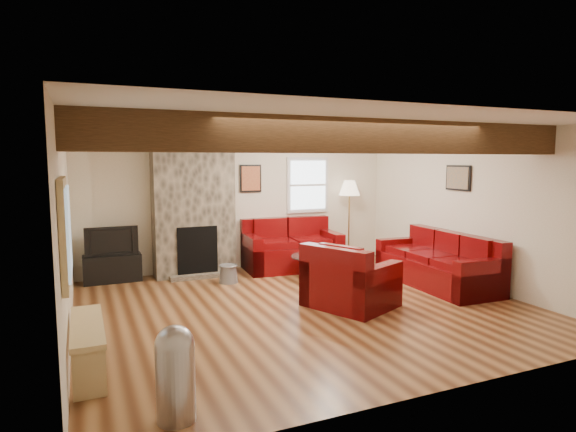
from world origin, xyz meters
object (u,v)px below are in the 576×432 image
(sofa_three, at_px, (436,259))
(armchair_red, at_px, (351,275))
(tv_cabinet, at_px, (113,268))
(loveseat, at_px, (292,244))
(coffee_table, at_px, (316,268))
(television, at_px, (111,240))
(floor_lamp, at_px, (349,192))

(sofa_three, distance_m, armchair_red, 1.93)
(sofa_three, xyz_separation_m, tv_cabinet, (-4.87, 2.33, -0.20))
(loveseat, relative_size, armchair_red, 1.61)
(sofa_three, xyz_separation_m, armchair_red, (-1.88, -0.44, 0.02))
(armchair_red, height_order, coffee_table, armchair_red)
(television, height_order, floor_lamp, floor_lamp)
(armchair_red, xyz_separation_m, floor_lamp, (1.53, 2.65, 0.96))
(armchair_red, relative_size, television, 1.30)
(sofa_three, relative_size, tv_cabinet, 2.39)
(coffee_table, height_order, television, television)
(sofa_three, height_order, loveseat, loveseat)
(armchair_red, height_order, floor_lamp, floor_lamp)
(armchair_red, distance_m, floor_lamp, 3.21)
(floor_lamp, bearing_deg, armchair_red, -120.06)
(loveseat, relative_size, television, 2.08)
(armchair_red, bearing_deg, loveseat, -28.56)
(loveseat, bearing_deg, tv_cabinet, 179.22)
(coffee_table, bearing_deg, loveseat, 92.97)
(tv_cabinet, bearing_deg, coffee_table, -20.66)
(armchair_red, relative_size, coffee_table, 1.30)
(coffee_table, relative_size, television, 1.00)
(tv_cabinet, height_order, floor_lamp, floor_lamp)
(armchair_red, bearing_deg, floor_lamp, -54.38)
(loveseat, distance_m, television, 3.19)
(tv_cabinet, xyz_separation_m, television, (0.00, 0.00, 0.48))
(loveseat, xyz_separation_m, armchair_red, (-0.18, -2.47, -0.02))
(coffee_table, height_order, tv_cabinet, tv_cabinet)
(television, xyz_separation_m, floor_lamp, (4.52, -0.12, 0.69))
(loveseat, relative_size, floor_lamp, 1.07)
(armchair_red, relative_size, tv_cabinet, 1.18)
(coffee_table, xyz_separation_m, television, (-3.22, 1.21, 0.50))
(tv_cabinet, bearing_deg, floor_lamp, -1.51)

